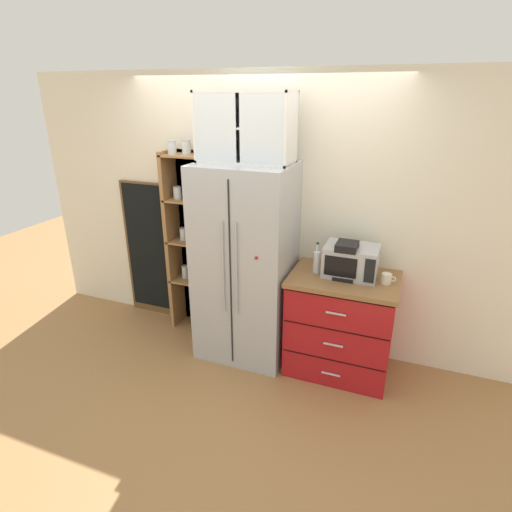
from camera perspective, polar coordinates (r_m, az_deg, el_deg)
ground_plane at (r=4.17m, az=-1.41°, el=-12.73°), size 10.59×10.59×0.00m
wall_back_cream at (r=3.96m, az=0.64°, el=5.86°), size 4.90×0.10×2.55m
refrigerator at (r=3.74m, az=-1.43°, el=-1.08°), size 0.83×0.69×1.81m
pantry_shelf_column at (r=4.22m, az=-8.68°, el=2.54°), size 0.50×0.30×1.95m
counter_cabinet at (r=3.76m, az=11.61°, el=-9.14°), size 0.91×0.65×0.91m
microwave at (r=3.54m, az=13.01°, el=-0.66°), size 0.44×0.33×0.26m
coffee_maker at (r=3.49m, az=12.38°, el=-0.45°), size 0.17×0.20×0.31m
mug_cream at (r=3.49m, az=17.62°, el=-3.00°), size 0.12×0.08×0.09m
bottle_clear at (r=3.53m, az=8.41°, el=-0.51°), size 0.06×0.06×0.27m
upper_cabinet at (r=3.50m, az=-1.32°, el=17.35°), size 0.79×0.32×0.56m
chalkboard_menu at (r=4.63m, az=-14.39°, el=0.78°), size 0.60×0.04×1.50m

